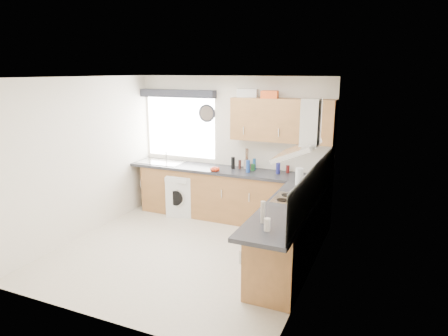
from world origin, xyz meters
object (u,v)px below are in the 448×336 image
at_px(oven, 292,233).
at_px(washing_machine, 183,194).
at_px(extractor_hood, 304,136).
at_px(upper_cabinets, 282,120).

bearing_deg(oven, washing_machine, 154.65).
distance_m(oven, extractor_hood, 1.35).
relative_size(extractor_hood, washing_machine, 1.04).
xyz_separation_m(oven, upper_cabinets, (-0.55, 1.32, 1.38)).
bearing_deg(washing_machine, upper_cabinets, -9.30).
relative_size(oven, washing_machine, 1.13).
bearing_deg(upper_cabinets, extractor_hood, -63.87).
height_order(extractor_hood, washing_machine, extractor_hood).
xyz_separation_m(extractor_hood, washing_machine, (-2.42, 1.10, -1.39)).
height_order(oven, washing_machine, oven).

